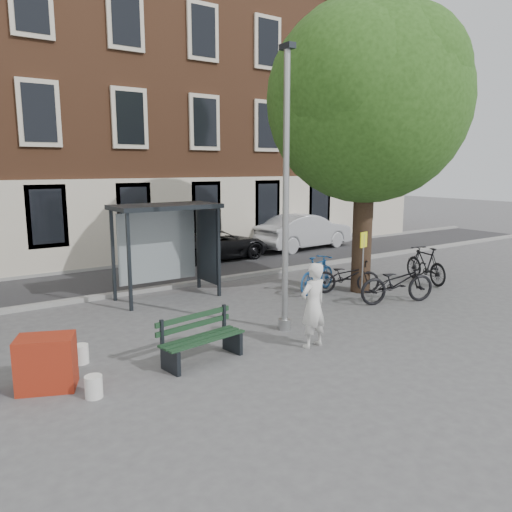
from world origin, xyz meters
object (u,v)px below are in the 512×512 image
object	(u,v)px
red_stand	(46,363)
painter	(313,305)
notice_sign	(363,251)
bike_a	(397,282)
bike_b	(317,274)
bus_shelter	(177,229)
car_silver	(304,231)
bike_c	(346,276)
lamppost	(286,206)
bench	(201,340)
bike_d	(426,265)
car_dark	(215,244)

from	to	relation	value
red_stand	painter	bearing A→B (deg)	-11.65
red_stand	notice_sign	bearing A→B (deg)	6.96
bike_a	bike_b	distance (m)	2.32
bus_shelter	car_silver	bearing A→B (deg)	27.54
bike_c	red_stand	world-z (taller)	bike_c
lamppost	painter	bearing A→B (deg)	-99.82
painter	bike_c	bearing A→B (deg)	-147.71
painter	bike_b	distance (m)	4.54
bench	bike_c	world-z (taller)	bike_c
painter	notice_sign	size ratio (longest dim) A/B	0.93
notice_sign	car_silver	bearing A→B (deg)	47.49
lamppost	bike_a	size ratio (longest dim) A/B	2.82
bike_d	notice_sign	xyz separation A→B (m)	(-3.12, -0.25, 0.77)
notice_sign	bus_shelter	bearing A→B (deg)	127.72
bike_d	notice_sign	world-z (taller)	notice_sign
bike_a	bike_d	world-z (taller)	bike_d
lamppost	red_stand	bearing A→B (deg)	-178.00
lamppost	red_stand	xyz separation A→B (m)	(-5.10, -0.18, -2.33)
bench	bike_b	size ratio (longest dim) A/B	0.97
bike_c	red_stand	bearing A→B (deg)	135.35
bike_d	car_dark	bearing A→B (deg)	-48.85
bike_d	car_dark	xyz separation A→B (m)	(-3.42, 7.29, 0.03)
bus_shelter	red_stand	xyz separation A→B (m)	(-4.49, -4.28, -1.47)
bus_shelter	bike_a	size ratio (longest dim) A/B	1.32
bike_c	bench	bearing A→B (deg)	143.63
painter	car_silver	size ratio (longest dim) A/B	0.37
bus_shelter	notice_sign	world-z (taller)	bus_shelter
car_silver	bench	bearing A→B (deg)	126.58
car_dark	red_stand	world-z (taller)	car_dark
bike_d	bike_b	bearing A→B (deg)	0.18
painter	car_dark	xyz separation A→B (m)	(3.29, 9.58, -0.26)
bike_d	notice_sign	distance (m)	3.22
bike_b	notice_sign	distance (m)	1.59
bus_shelter	painter	bearing A→B (deg)	-85.65
bus_shelter	bench	distance (m)	5.23
bike_a	notice_sign	size ratio (longest dim) A/B	1.16
lamppost	red_stand	distance (m)	5.61
lamppost	bike_d	size ratio (longest dim) A/B	3.18
bike_c	notice_sign	world-z (taller)	notice_sign
painter	bike_a	world-z (taller)	painter
lamppost	bench	size ratio (longest dim) A/B	3.48
bench	bus_shelter	bearing A→B (deg)	60.10
bus_shelter	bike_a	world-z (taller)	bus_shelter
lamppost	bus_shelter	distance (m)	4.24
lamppost	bike_b	xyz separation A→B (m)	(2.88, 2.13, -2.24)
bus_shelter	car_silver	world-z (taller)	bus_shelter
bike_c	car_silver	distance (m)	7.99
bus_shelter	bike_c	distance (m)	5.02
bench	bike_c	xyz separation A→B (m)	(5.92, 2.13, 0.10)
car_silver	notice_sign	distance (m)	8.67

